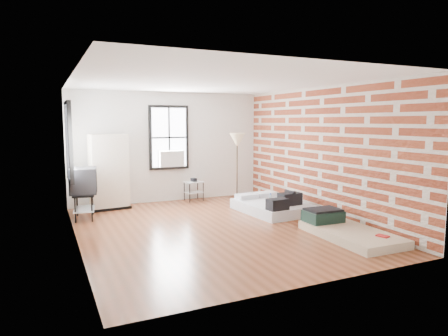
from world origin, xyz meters
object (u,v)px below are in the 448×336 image
wardrobe (109,172)px  side_table (194,186)px  mattress_bare (344,229)px  mattress_main (273,206)px  floor_lamp (237,143)px  tv_stand (84,182)px

wardrobe → side_table: bearing=-3.9°
mattress_bare → side_table: bearing=109.6°
mattress_bare → side_table: size_ratio=3.16×
mattress_main → floor_lamp: 1.93m
mattress_main → wardrobe: wardrobe is taller
tv_stand → floor_lamp: bearing=10.8°
mattress_bare → wardrobe: wardrobe is taller
mattress_main → tv_stand: tv_stand is taller
mattress_main → floor_lamp: bearing=95.8°
side_table → tv_stand: (-2.79, -0.86, 0.39)m
side_table → tv_stand: 2.95m
mattress_bare → side_table: (-1.36, 4.16, 0.28)m
side_table → floor_lamp: floor_lamp is taller
mattress_main → mattress_bare: bearing=-89.6°
wardrobe → mattress_main: bearing=-36.1°
side_table → floor_lamp: bearing=-35.6°
mattress_bare → wardrobe: size_ratio=1.07×
mattress_bare → floor_lamp: (-0.43, 3.50, 1.40)m
wardrobe → floor_lamp: (3.07, -0.60, 0.64)m
floor_lamp → side_table: bearing=144.4°
mattress_main → mattress_bare: size_ratio=0.95×
mattress_main → tv_stand: (-3.96, 1.14, 0.63)m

